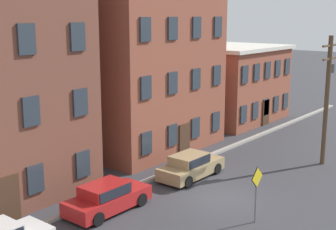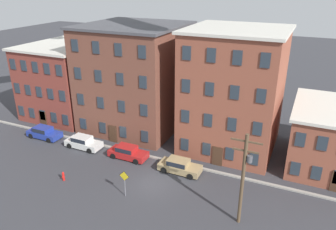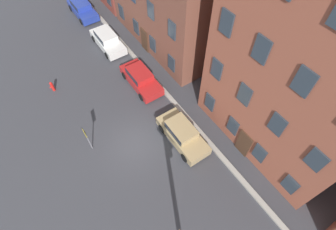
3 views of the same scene
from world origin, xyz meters
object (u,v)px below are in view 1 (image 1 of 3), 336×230
(car_red, at_px, (107,197))
(car_tan, at_px, (190,165))
(caution_sign, at_px, (257,185))
(utility_pole, at_px, (327,93))

(car_red, relative_size, car_tan, 1.00)
(car_red, bearing_deg, caution_sign, -61.02)
(car_red, xyz_separation_m, caution_sign, (3.41, -6.16, 1.04))
(utility_pole, bearing_deg, car_red, 159.08)
(car_red, relative_size, utility_pole, 0.55)
(car_tan, bearing_deg, utility_pole, -33.88)
(car_red, xyz_separation_m, utility_pole, (13.80, -5.27, 3.80))
(car_red, height_order, caution_sign, caution_sign)
(car_tan, height_order, utility_pole, utility_pole)
(car_red, xyz_separation_m, car_tan, (6.37, -0.29, 0.00))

